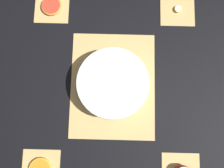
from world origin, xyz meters
TOP-DOWN VIEW (x-y plane):
  - ground_plane at (0.00, 0.00)m, footprint 6.00×6.00m
  - bamboo_mat_center at (-0.00, 0.00)m, footprint 0.46×0.36m
  - coaster_mat_near_right at (0.36, -0.29)m, footprint 0.16×0.16m
  - coaster_mat_far_right at (0.36, 0.29)m, footprint 0.16×0.16m
  - fruit_salad_bowl at (-0.00, 0.00)m, footprint 0.30×0.30m
  - banana_coin_single at (0.36, -0.29)m, footprint 0.03×0.03m
  - grapefruit_slice at (0.36, 0.29)m, footprint 0.09×0.09m

SIDE VIEW (x-z plane):
  - ground_plane at x=0.00m, z-range 0.00..0.00m
  - coaster_mat_far_right at x=0.36m, z-range 0.00..0.01m
  - coaster_mat_near_right at x=0.36m, z-range 0.00..0.01m
  - bamboo_mat_center at x=0.00m, z-range 0.00..0.01m
  - banana_coin_single at x=0.36m, z-range 0.01..0.01m
  - grapefruit_slice at x=0.36m, z-range 0.01..0.02m
  - fruit_salad_bowl at x=0.00m, z-range 0.01..0.09m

